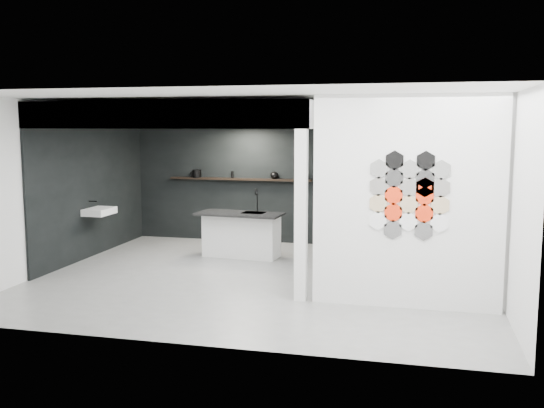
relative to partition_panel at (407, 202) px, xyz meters
The scene contains 17 objects.
floor 2.82m from the partition_panel, 155.80° to the left, with size 7.00×6.00×0.01m, color slate.
partition_panel is the anchor object (origin of this frame).
bay_clad_back 5.31m from the partition_panel, 131.60° to the left, with size 4.40×0.04×2.35m, color black.
bay_clad_left 6.04m from the partition_panel, 160.65° to the left, with size 0.04×4.00×2.35m, color black.
bulkhead 4.21m from the partition_panel, 150.43° to the left, with size 4.40×4.00×0.40m, color silver.
corner_column 1.42m from the partition_panel, behind, with size 0.16×0.16×2.35m, color silver.
fascia_beam 3.71m from the partition_panel, behind, with size 4.40×0.16×0.40m, color silver.
wall_basin 5.78m from the partition_panel, 161.77° to the left, with size 0.40×0.60×0.12m, color silver.
display_shelf 5.17m from the partition_panel, 131.55° to the left, with size 3.00×0.15×0.04m, color black.
kitchen_island 4.00m from the partition_panel, 140.39° to the left, with size 1.61×0.82×1.25m.
stockpot 5.83m from the partition_panel, 138.44° to the left, with size 0.19×0.19×0.16m, color black.
kettle 4.71m from the partition_panel, 124.89° to the left, with size 0.17×0.17×0.15m, color black.
glass_bowl 4.39m from the partition_panel, 118.23° to the left, with size 0.13×0.13×0.09m, color gray.
glass_vase 4.39m from the partition_panel, 118.23° to the left, with size 0.10×0.10×0.14m, color gray.
bottle_dark 5.27m from the partition_panel, 132.85° to the left, with size 0.05×0.05×0.14m, color black.
utensil_cup 5.90m from the partition_panel, 139.08° to the left, with size 0.09×0.09×0.11m, color black.
hex_tile_cluster 0.14m from the partition_panel, 68.73° to the right, with size 1.04×0.02×1.16m.
Camera 1 is at (2.35, -9.02, 2.40)m, focal length 40.00 mm.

